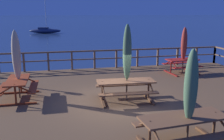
# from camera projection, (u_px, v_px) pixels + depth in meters

# --- Properties ---
(ground_plane) EXTENTS (600.00, 600.00, 0.00)m
(ground_plane) POSITION_uv_depth(u_px,v_px,m) (117.00, 120.00, 9.45)
(ground_plane) COLOR navy
(wooden_deck) EXTENTS (15.95, 11.55, 0.75)m
(wooden_deck) POSITION_uv_depth(u_px,v_px,m) (117.00, 111.00, 9.37)
(wooden_deck) COLOR brown
(wooden_deck) RESTS_ON ground
(railing_waterside_far) EXTENTS (15.75, 0.10, 1.09)m
(railing_waterside_far) POSITION_uv_depth(u_px,v_px,m) (95.00, 56.00, 14.47)
(railing_waterside_far) COLOR brown
(railing_waterside_far) RESTS_ON wooden_deck
(picnic_table_front_right) EXTENTS (1.41, 1.77, 0.78)m
(picnic_table_front_right) POSITION_uv_depth(u_px,v_px,m) (18.00, 85.00, 9.45)
(picnic_table_front_right) COLOR #993819
(picnic_table_front_right) RESTS_ON wooden_deck
(picnic_table_mid_centre) EXTENTS (2.20, 1.52, 0.78)m
(picnic_table_mid_centre) POSITION_uv_depth(u_px,v_px,m) (126.00, 86.00, 9.28)
(picnic_table_mid_centre) COLOR brown
(picnic_table_mid_centre) RESTS_ON wooden_deck
(picnic_table_front_left) EXTENTS (1.79, 1.52, 0.78)m
(picnic_table_front_left) POSITION_uv_depth(u_px,v_px,m) (182.00, 63.00, 13.48)
(picnic_table_front_left) COLOR maroon
(picnic_table_front_left) RESTS_ON wooden_deck
(picnic_table_mid_left) EXTENTS (2.29, 1.58, 0.78)m
(picnic_table_mid_left) POSITION_uv_depth(u_px,v_px,m) (184.00, 124.00, 6.10)
(picnic_table_mid_left) COLOR brown
(picnic_table_mid_left) RESTS_ON wooden_deck
(patio_umbrella_short_front) EXTENTS (0.32, 0.32, 2.60)m
(patio_umbrella_short_front) POSITION_uv_depth(u_px,v_px,m) (16.00, 56.00, 9.28)
(patio_umbrella_short_front) COLOR #4C3828
(patio_umbrella_short_front) RESTS_ON wooden_deck
(patio_umbrella_short_mid) EXTENTS (0.32, 0.32, 2.84)m
(patio_umbrella_short_mid) POSITION_uv_depth(u_px,v_px,m) (127.00, 53.00, 8.99)
(patio_umbrella_short_mid) COLOR #4C3828
(patio_umbrella_short_mid) RESTS_ON wooden_deck
(patio_umbrella_tall_mid_left) EXTENTS (0.32, 0.32, 2.47)m
(patio_umbrella_tall_mid_left) POSITION_uv_depth(u_px,v_px,m) (184.00, 44.00, 13.26)
(patio_umbrella_tall_mid_left) COLOR #4C3828
(patio_umbrella_tall_mid_left) RESTS_ON wooden_deck
(patio_umbrella_tall_front) EXTENTS (0.32, 0.32, 2.44)m
(patio_umbrella_tall_front) POSITION_uv_depth(u_px,v_px,m) (191.00, 86.00, 5.83)
(patio_umbrella_tall_front) COLOR #4C3828
(patio_umbrella_tall_front) RESTS_ON wooden_deck
(sailboat_distant) EXTENTS (6.22, 2.95, 7.72)m
(sailboat_distant) POSITION_uv_depth(u_px,v_px,m) (45.00, 31.00, 47.69)
(sailboat_distant) COLOR navy
(sailboat_distant) RESTS_ON ground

